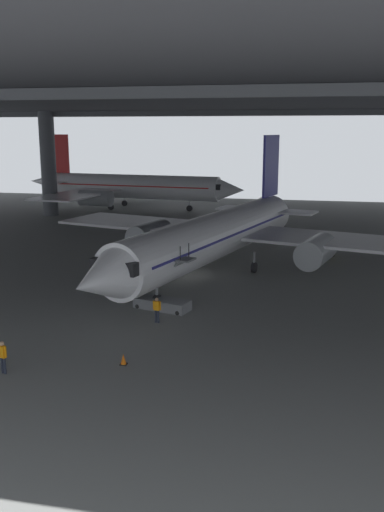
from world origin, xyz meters
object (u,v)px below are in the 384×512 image
object	(u,v)px
crew_worker_by_stairs	(157,308)
traffic_cone_orange	(123,359)
airplane_distant	(129,187)
airplane_main	(218,235)
baggage_tug	(325,252)
crew_worker_near_nose	(3,355)
boarding_stairs	(163,299)

from	to	relation	value
crew_worker_by_stairs	traffic_cone_orange	distance (m)	6.69
airplane_distant	traffic_cone_orange	size ratio (longest dim) A/B	60.22
airplane_main	baggage_tug	bearing A→B (deg)	43.01
airplane_main	crew_worker_near_nose	size ratio (longest dim) A/B	21.24
crew_worker_by_stairs	baggage_tug	world-z (taller)	crew_worker_by_stairs
crew_worker_by_stairs	baggage_tug	distance (m)	23.85
traffic_cone_orange	crew_worker_by_stairs	bearing A→B (deg)	90.23
boarding_stairs	crew_worker_near_nose	distance (m)	12.79
boarding_stairs	crew_worker_near_nose	size ratio (longest dim) A/B	2.73
traffic_cone_orange	baggage_tug	size ratio (longest dim) A/B	0.24
crew_worker_by_stairs	crew_worker_near_nose	bearing A→B (deg)	-121.73
airplane_main	airplane_distant	bearing A→B (deg)	118.24
airplane_distant	baggage_tug	size ratio (longest dim) A/B	14.69
airplane_main	airplane_distant	xyz separation A→B (m)	(-20.18, 37.57, -0.03)
airplane_main	traffic_cone_orange	world-z (taller)	airplane_main
traffic_cone_orange	airplane_main	bearing A→B (deg)	84.83
crew_worker_near_nose	airplane_main	bearing A→B (deg)	71.38
crew_worker_near_nose	crew_worker_by_stairs	bearing A→B (deg)	58.27
traffic_cone_orange	baggage_tug	distance (m)	29.91
crew_worker_near_nose	boarding_stairs	bearing A→B (deg)	66.08
boarding_stairs	traffic_cone_orange	distance (m)	9.43
crew_worker_near_nose	baggage_tug	world-z (taller)	crew_worker_near_nose
airplane_main	baggage_tug	world-z (taller)	airplane_main
crew_worker_near_nose	crew_worker_by_stairs	distance (m)	10.50
boarding_stairs	crew_worker_by_stairs	distance (m)	2.79
airplane_main	boarding_stairs	size ratio (longest dim) A/B	7.77
baggage_tug	crew_worker_near_nose	bearing A→B (deg)	-118.52
crew_worker_by_stairs	airplane_main	bearing A→B (deg)	82.04
crew_worker_by_stairs	baggage_tug	bearing A→B (deg)	62.90
airplane_distant	baggage_tug	bearing A→B (deg)	-44.84
airplane_distant	traffic_cone_orange	xyz separation A→B (m)	(18.43, -56.98, -3.13)
traffic_cone_orange	baggage_tug	bearing A→B (deg)	68.76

